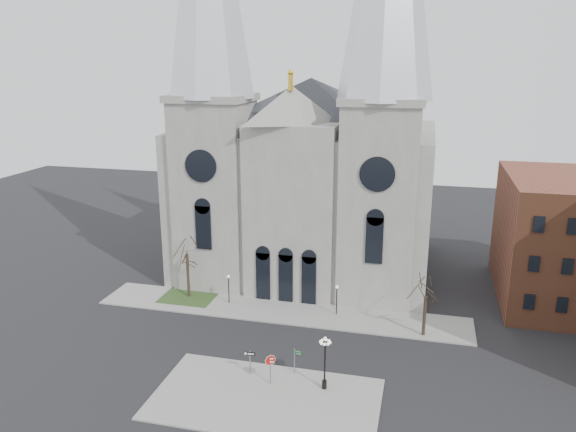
% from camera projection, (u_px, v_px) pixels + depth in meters
% --- Properties ---
extents(ground, '(160.00, 160.00, 0.00)m').
position_uv_depth(ground, '(249.00, 363.00, 50.02)').
color(ground, black).
rests_on(ground, ground).
extents(sidewalk_near, '(18.00, 10.00, 0.14)m').
position_uv_depth(sidewalk_near, '(265.00, 399.00, 44.63)').
color(sidewalk_near, gray).
rests_on(sidewalk_near, ground).
extents(sidewalk_far, '(40.00, 6.00, 0.14)m').
position_uv_depth(sidewalk_far, '(280.00, 311.00, 60.28)').
color(sidewalk_far, gray).
rests_on(sidewalk_far, ground).
extents(grass_patch, '(6.00, 5.00, 0.18)m').
position_uv_depth(grass_patch, '(189.00, 297.00, 63.77)').
color(grass_patch, '#2B461E').
rests_on(grass_patch, ground).
extents(cathedral, '(33.00, 26.66, 54.00)m').
position_uv_depth(cathedral, '(305.00, 126.00, 66.42)').
color(cathedral, gray).
rests_on(cathedral, ground).
extents(bg_building_brick, '(14.00, 18.00, 14.00)m').
position_uv_depth(bg_building_brick, '(569.00, 240.00, 61.70)').
color(bg_building_brick, brown).
rests_on(bg_building_brick, ground).
extents(tree_left, '(3.20, 3.20, 7.50)m').
position_uv_depth(tree_left, '(187.00, 251.00, 62.30)').
color(tree_left, black).
rests_on(tree_left, ground).
extents(tree_right, '(3.20, 3.20, 6.00)m').
position_uv_depth(tree_right, '(426.00, 294.00, 53.73)').
color(tree_right, black).
rests_on(tree_right, ground).
extents(ped_lamp_left, '(0.32, 0.32, 3.26)m').
position_uv_depth(ped_lamp_left, '(229.00, 284.00, 61.54)').
color(ped_lamp_left, black).
rests_on(ped_lamp_left, sidewalk_far).
extents(ped_lamp_right, '(0.32, 0.32, 3.26)m').
position_uv_depth(ped_lamp_right, '(337.00, 295.00, 58.74)').
color(ped_lamp_right, black).
rests_on(ped_lamp_right, sidewalk_far).
extents(stop_sign, '(0.92, 0.30, 2.66)m').
position_uv_depth(stop_sign, '(270.00, 363.00, 46.11)').
color(stop_sign, slate).
rests_on(stop_sign, sidewalk_near).
extents(globe_lamp, '(1.04, 1.04, 4.64)m').
position_uv_depth(globe_lamp, '(325.00, 356.00, 45.15)').
color(globe_lamp, black).
rests_on(globe_lamp, sidewalk_near).
extents(one_way_sign, '(0.97, 0.12, 2.22)m').
position_uv_depth(one_way_sign, '(250.00, 358.00, 47.61)').
color(one_way_sign, slate).
rests_on(one_way_sign, sidewalk_near).
extents(street_name_sign, '(0.73, 0.22, 2.31)m').
position_uv_depth(street_name_sign, '(295.00, 359.00, 47.80)').
color(street_name_sign, slate).
rests_on(street_name_sign, sidewalk_near).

